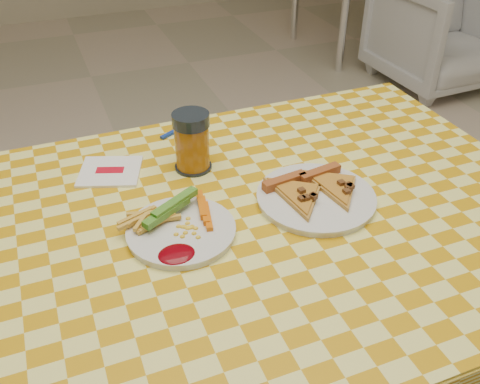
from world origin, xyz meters
The scene contains 9 objects.
table centered at (0.00, 0.00, 0.68)m, with size 1.28×0.88×0.76m.
plate_left centered at (-0.12, 0.00, 0.76)m, with size 0.20×0.20×0.01m, color silver.
plate_right centered at (0.16, 0.00, 0.76)m, with size 0.24×0.24×0.01m, color silver.
fries_veggies centered at (-0.13, 0.01, 0.78)m, with size 0.20×0.18×0.04m.
pizza_slices centered at (0.16, 0.01, 0.78)m, with size 0.23×0.20×0.02m.
drink_glass centered at (-0.03, 0.21, 0.82)m, with size 0.08×0.08×0.13m.
napkin centered at (-0.21, 0.26, 0.76)m, with size 0.16×0.16×0.01m.
fork centered at (-0.01, 0.39, 0.76)m, with size 0.12×0.08×0.01m.
bg_chair centered at (2.02, 1.77, 0.35)m, with size 0.69×0.64×0.71m, color brown.
Camera 1 is at (-0.30, -0.76, 1.39)m, focal length 40.00 mm.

